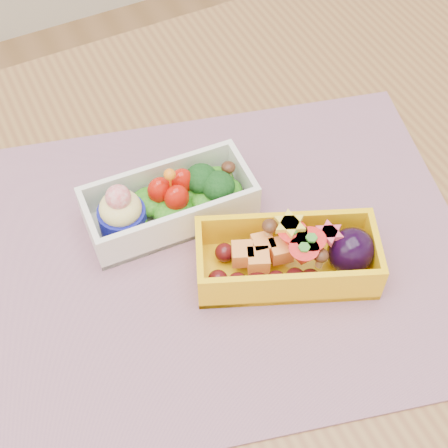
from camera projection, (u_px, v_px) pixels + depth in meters
name	position (u px, v px, depth m)	size (l,w,h in m)	color
table	(226.00, 334.00, 0.70)	(1.20, 0.80, 0.75)	brown
placemat	(219.00, 254.00, 0.64)	(0.48, 0.37, 0.00)	#9F6E75
bento_white	(168.00, 203.00, 0.65)	(0.17, 0.08, 0.07)	white
bento_yellow	(291.00, 257.00, 0.61)	(0.18, 0.13, 0.06)	yellow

